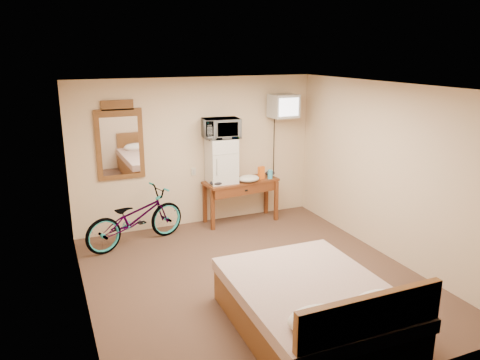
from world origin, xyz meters
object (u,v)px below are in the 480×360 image
(crt_television, at_px, (283,106))
(bicycle, at_px, (135,218))
(blue_cup, at_px, (270,174))
(wall_mirror, at_px, (120,142))
(desk, at_px, (242,188))
(bed, at_px, (314,307))
(mini_fridge, at_px, (221,160))
(microwave, at_px, (221,128))

(crt_television, bearing_deg, bicycle, -174.07)
(blue_cup, bearing_deg, bicycle, -175.32)
(blue_cup, bearing_deg, wall_mirror, 172.39)
(blue_cup, xyz_separation_m, wall_mirror, (-2.49, 0.33, 0.71))
(blue_cup, bearing_deg, crt_television, 16.56)
(desk, height_order, bed, bed)
(crt_television, bearing_deg, desk, -178.52)
(crt_television, xyz_separation_m, bicycle, (-2.68, -0.28, -1.56))
(bed, bearing_deg, crt_television, 67.52)
(blue_cup, bearing_deg, desk, 173.29)
(mini_fridge, height_order, wall_mirror, wall_mirror)
(desk, bearing_deg, mini_fridge, 171.17)
(desk, relative_size, blue_cup, 8.77)
(mini_fridge, relative_size, microwave, 1.27)
(crt_television, xyz_separation_m, bed, (-1.40, -3.40, -1.70))
(bicycle, bearing_deg, crt_television, -102.19)
(crt_television, relative_size, bed, 0.28)
(desk, xyz_separation_m, wall_mirror, (-1.97, 0.27, 0.91))
(microwave, xyz_separation_m, bicycle, (-1.55, -0.31, -1.24))
(bed, bearing_deg, wall_mirror, 110.36)
(wall_mirror, relative_size, bed, 0.60)
(mini_fridge, height_order, microwave, microwave)
(crt_television, bearing_deg, blue_cup, -163.44)
(bed, bearing_deg, desk, 79.69)
(desk, bearing_deg, blue_cup, -6.71)
(blue_cup, distance_m, bicycle, 2.45)
(bicycle, xyz_separation_m, bed, (1.28, -3.12, -0.14))
(crt_television, distance_m, bicycle, 3.11)
(microwave, relative_size, bed, 0.29)
(crt_television, xyz_separation_m, wall_mirror, (-2.76, 0.25, -0.46))
(mini_fridge, distance_m, wall_mirror, 1.69)
(microwave, relative_size, blue_cup, 3.91)
(crt_television, bearing_deg, microwave, 178.32)
(microwave, bearing_deg, wall_mirror, 178.78)
(blue_cup, relative_size, bed, 0.07)
(mini_fridge, distance_m, bed, 3.54)
(wall_mirror, height_order, bed, wall_mirror)
(desk, bearing_deg, crt_television, 1.48)
(bicycle, bearing_deg, bed, -175.85)
(mini_fridge, bearing_deg, blue_cup, -7.56)
(bed, bearing_deg, microwave, 85.52)
(wall_mirror, bearing_deg, crt_television, -5.19)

